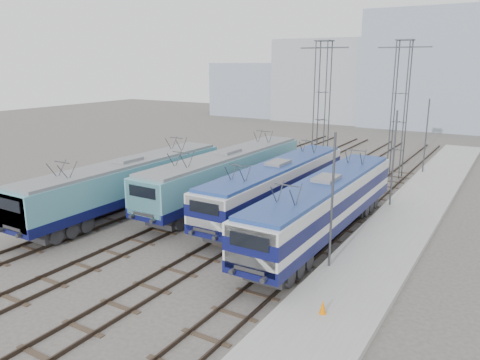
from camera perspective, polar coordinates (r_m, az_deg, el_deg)
name	(u,v)px	position (r m, az deg, el deg)	size (l,w,h in m)	color
ground	(169,250)	(26.68, -8.59, -8.39)	(160.00, 160.00, 0.00)	#514C47
platform	(391,237)	(29.16, 17.95, -6.63)	(4.00, 70.00, 0.30)	#9E9E99
locomotive_far_left	(127,182)	(32.97, -13.65, -0.21)	(2.79, 17.64, 3.32)	#0C1045
locomotive_center_left	(226,173)	(34.43, -1.70, 0.91)	(2.88, 18.20, 3.43)	#0C1045
locomotive_center_right	(277,183)	(31.70, 4.48, -0.42)	(2.71, 17.14, 3.22)	#0C1045
locomotive_far_right	(324,203)	(27.47, 10.22, -2.79)	(2.79, 17.60, 3.31)	#0C1045
catenary_tower_west	(322,102)	(43.93, 9.94, 9.38)	(4.50, 1.20, 12.00)	#3F4247
catenary_tower_east	(400,103)	(43.95, 18.91, 8.83)	(4.50, 1.20, 12.00)	#3F4247
mast_front	(332,204)	(23.03, 11.14, -2.92)	(0.12, 0.12, 7.00)	#3F4247
mast_mid	(393,161)	(34.24, 18.18, 2.24)	(0.12, 0.12, 7.00)	#3F4247
mast_rear	(426,138)	(45.86, 21.72, 4.82)	(0.12, 0.12, 7.00)	#3F4247
safety_cone	(323,307)	(19.78, 10.06, -15.00)	(0.29, 0.29, 0.59)	orange
building_west	(332,80)	(86.21, 11.13, 11.82)	(18.00, 12.00, 14.00)	#99A1AB
building_center	(442,70)	(81.66, 23.38, 12.24)	(22.00, 14.00, 18.00)	#8D9CAF
building_far_west	(253,89)	(93.09, 1.64, 11.00)	(14.00, 10.00, 10.00)	#8D9CAF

